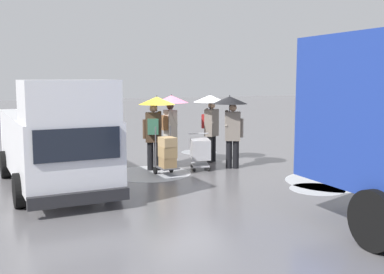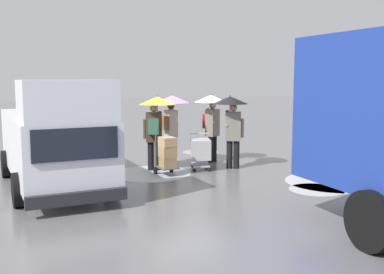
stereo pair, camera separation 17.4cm
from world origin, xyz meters
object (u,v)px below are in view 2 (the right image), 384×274
Objects in this scene: hand_dolly_boxes at (167,153)px; pedestrian_pink_side at (156,116)px; shopping_cart_vendor at (201,150)px; pedestrian_white_side at (171,113)px; pedestrian_far_side at (211,112)px; cargo_van_parked_right at (55,140)px; pedestrian_black_side at (232,115)px.

pedestrian_pink_side reaches higher than hand_dolly_boxes.
shopping_cart_vendor is 1.60m from pedestrian_white_side.
pedestrian_pink_side is at bearing 15.44° from pedestrian_far_side.
pedestrian_pink_side is at bearing -18.80° from shopping_cart_vendor.
shopping_cart_vendor is at bearing -169.73° from cargo_van_parked_right.
hand_dolly_boxes is 0.61× the size of pedestrian_white_side.
cargo_van_parked_right is 5.08m from pedestrian_black_side.
cargo_van_parked_right reaches higher than pedestrian_white_side.
pedestrian_pink_side is at bearing -158.29° from cargo_van_parked_right.
pedestrian_black_side is (-2.06, -0.20, 0.96)m from hand_dolly_boxes.
cargo_van_parked_right is at bearing 7.08° from hand_dolly_boxes.
pedestrian_white_side is 1.00× the size of pedestrian_far_side.
pedestrian_black_side is (-5.04, -0.57, 0.39)m from cargo_van_parked_right.
pedestrian_far_side is (-2.02, -0.56, 0.00)m from pedestrian_pink_side.
cargo_van_parked_right is at bearing 21.71° from pedestrian_pink_side.
cargo_van_parked_right is 4.25m from shopping_cart_vendor.
shopping_cart_vendor is at bearing 111.71° from pedestrian_white_side.
cargo_van_parked_right is at bearing 19.20° from pedestrian_far_side.
shopping_cart_vendor is 0.47× the size of pedestrian_pink_side.
pedestrian_pink_side is 1.00× the size of pedestrian_white_side.
pedestrian_black_side is at bearing 135.57° from pedestrian_white_side.
pedestrian_pink_side is 2.20m from pedestrian_black_side.
pedestrian_white_side is (1.36, -1.34, 0.00)m from pedestrian_black_side.
pedestrian_far_side reaches higher than shopping_cart_vendor.
pedestrian_far_side is (-1.96, -1.35, 0.96)m from hand_dolly_boxes.
pedestrian_pink_side is (1.22, -0.41, 1.00)m from shopping_cart_vendor.
pedestrian_black_side is at bearing 164.41° from pedestrian_pink_side.
pedestrian_pink_side is at bearing 44.66° from pedestrian_white_side.
pedestrian_black_side and pedestrian_far_side have the same top height.
pedestrian_pink_side is 1.06m from pedestrian_white_side.
pedestrian_black_side is 1.15m from pedestrian_far_side.
cargo_van_parked_right is 2.53× the size of pedestrian_far_side.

